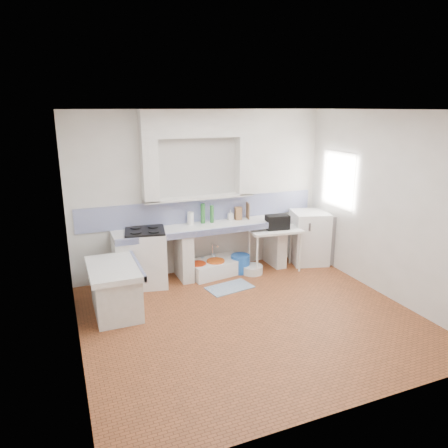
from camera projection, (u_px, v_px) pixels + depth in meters
name	position (u px, v px, depth m)	size (l,w,h in m)	color
floor	(251.00, 318.00, 5.81)	(4.50, 4.50, 0.00)	brown
ceiling	(255.00, 110.00, 5.05)	(4.50, 4.50, 0.00)	white
wall_back	(202.00, 193.00, 7.21)	(4.50, 4.50, 0.00)	silver
wall_front	(353.00, 277.00, 3.64)	(4.50, 4.50, 0.00)	silver
wall_left	(70.00, 241.00, 4.61)	(4.50, 4.50, 0.00)	silver
wall_right	(388.00, 206.00, 6.24)	(4.50, 4.50, 0.00)	silver
alcove_mass	(198.00, 123.00, 6.75)	(1.90, 0.25, 0.45)	silver
window_frame	(347.00, 180.00, 7.32)	(0.35, 0.86, 1.06)	#381E11
lace_valance	(342.00, 158.00, 7.17)	(0.01, 0.84, 0.24)	white
counter_slab	(203.00, 228.00, 7.05)	(3.00, 0.60, 0.08)	white
counter_lip	(209.00, 232.00, 6.80)	(3.00, 0.04, 0.10)	navy
counter_pier_left	(121.00, 264.00, 6.67)	(0.20, 0.55, 0.82)	silver
counter_pier_mid	(184.00, 256.00, 7.05)	(0.20, 0.55, 0.82)	silver
counter_pier_right	(275.00, 243.00, 7.68)	(0.20, 0.55, 0.82)	silver
peninsula_top	(114.00, 269.00, 5.81)	(0.70, 1.10, 0.08)	white
peninsula_base	(116.00, 292.00, 5.91)	(0.60, 1.00, 0.62)	silver
peninsula_lip	(138.00, 265.00, 5.93)	(0.04, 1.10, 0.10)	navy
backsplash	(203.00, 210.00, 7.28)	(4.27, 0.03, 0.40)	navy
stove	(146.00, 258.00, 6.79)	(0.64, 0.62, 0.91)	white
sink	(216.00, 267.00, 7.32)	(0.98, 0.53, 0.24)	white
side_table	(274.00, 250.00, 7.44)	(0.91, 0.50, 0.04)	white
fridge	(309.00, 237.00, 7.78)	(0.63, 0.63, 0.98)	white
bucket_red	(198.00, 271.00, 7.11)	(0.30, 0.30, 0.28)	red
bucket_orange	(216.00, 268.00, 7.22)	(0.31, 0.31, 0.29)	#D85211
bucket_blue	(240.00, 264.00, 7.39)	(0.34, 0.34, 0.31)	blue
basin_white	(252.00, 269.00, 7.35)	(0.37, 0.37, 0.14)	white
water_bottle_a	(203.00, 265.00, 7.40)	(0.07, 0.07, 0.27)	silver
water_bottle_b	(213.00, 262.00, 7.47)	(0.08, 0.08, 0.31)	silver
black_bag	(277.00, 222.00, 7.33)	(0.40, 0.23, 0.25)	black
green_bottle_a	(203.00, 213.00, 7.15)	(0.08, 0.08, 0.34)	#2A6C2D
green_bottle_b	(212.00, 214.00, 7.19)	(0.07, 0.07, 0.31)	#2A6C2D
knife_block	(238.00, 213.00, 7.39)	(0.11, 0.09, 0.23)	brown
cutting_board	(248.00, 211.00, 7.47)	(0.02, 0.21, 0.28)	brown
paper_towel	(190.00, 218.00, 7.09)	(0.11, 0.11, 0.22)	white
soap_bottle	(230.00, 215.00, 7.36)	(0.08, 0.09, 0.19)	white
rug	(230.00, 287.00, 6.77)	(0.73, 0.42, 0.01)	#31547D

